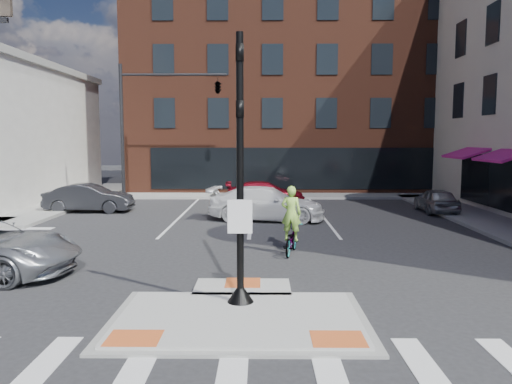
{
  "coord_description": "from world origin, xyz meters",
  "views": [
    {
      "loc": [
        0.47,
        -10.61,
        3.82
      ],
      "look_at": [
        0.29,
        6.29,
        2.0
      ],
      "focal_mm": 35.0,
      "sensor_mm": 36.0,
      "label": 1
    }
  ],
  "objects_px": {
    "bg_car_silver": "(436,200)",
    "cyclist": "(291,231)",
    "bg_car_dark": "(89,198)",
    "bg_car_red": "(265,193)",
    "white_pickup": "(267,204)"
  },
  "relations": [
    {
      "from": "bg_car_silver",
      "to": "cyclist",
      "type": "bearing_deg",
      "value": 50.68
    },
    {
      "from": "bg_car_dark",
      "to": "bg_car_red",
      "type": "bearing_deg",
      "value": -71.46
    },
    {
      "from": "bg_car_dark",
      "to": "white_pickup",
      "type": "bearing_deg",
      "value": -105.48
    },
    {
      "from": "white_pickup",
      "to": "bg_car_dark",
      "type": "distance_m",
      "value": 9.57
    },
    {
      "from": "white_pickup",
      "to": "cyclist",
      "type": "relative_size",
      "value": 2.38
    },
    {
      "from": "bg_car_silver",
      "to": "bg_car_red",
      "type": "relative_size",
      "value": 0.82
    },
    {
      "from": "white_pickup",
      "to": "bg_car_red",
      "type": "distance_m",
      "value": 5.64
    },
    {
      "from": "white_pickup",
      "to": "bg_car_silver",
      "type": "relative_size",
      "value": 1.44
    },
    {
      "from": "bg_car_dark",
      "to": "cyclist",
      "type": "relative_size",
      "value": 1.96
    },
    {
      "from": "white_pickup",
      "to": "bg_car_silver",
      "type": "height_order",
      "value": "white_pickup"
    },
    {
      "from": "white_pickup",
      "to": "bg_car_silver",
      "type": "xyz_separation_m",
      "value": [
        8.78,
        2.5,
        -0.15
      ]
    },
    {
      "from": "white_pickup",
      "to": "bg_car_silver",
      "type": "distance_m",
      "value": 9.13
    },
    {
      "from": "bg_car_silver",
      "to": "cyclist",
      "type": "height_order",
      "value": "cyclist"
    },
    {
      "from": "bg_car_dark",
      "to": "bg_car_silver",
      "type": "xyz_separation_m",
      "value": [
        18.0,
        -0.04,
        -0.09
      ]
    },
    {
      "from": "white_pickup",
      "to": "bg_car_dark",
      "type": "relative_size",
      "value": 1.22
    }
  ]
}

